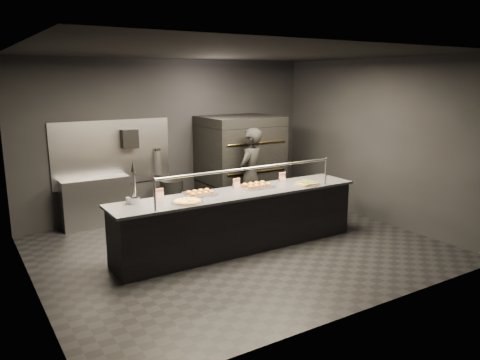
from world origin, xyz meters
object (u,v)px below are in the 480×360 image
(service_counter, at_px, (239,220))
(slider_tray_a, at_px, (200,193))
(square_pizza, at_px, (306,183))
(trash_bin, at_px, (172,199))
(pizza_oven, at_px, (240,163))
(round_pizza, at_px, (187,201))
(worker, at_px, (250,176))
(fire_extinguisher, at_px, (158,162))
(prep_shelf, at_px, (96,202))
(towel_dispenser, at_px, (129,139))
(beer_tap, at_px, (134,191))
(slider_tray_b, at_px, (257,186))

(service_counter, distance_m, slider_tray_a, 0.79)
(slider_tray_a, height_order, square_pizza, slider_tray_a)
(slider_tray_a, distance_m, trash_bin, 2.10)
(pizza_oven, bearing_deg, round_pizza, -136.48)
(worker, bearing_deg, fire_extinguisher, -77.67)
(prep_shelf, height_order, towel_dispenser, towel_dispenser)
(pizza_oven, relative_size, towel_dispenser, 5.46)
(round_pizza, bearing_deg, prep_shelf, 104.56)
(slider_tray_a, distance_m, worker, 1.74)
(fire_extinguisher, bearing_deg, service_counter, -81.70)
(square_pizza, bearing_deg, pizza_oven, 90.54)
(trash_bin, bearing_deg, worker, -44.92)
(beer_tap, height_order, round_pizza, beer_tap)
(fire_extinguisher, xyz_separation_m, square_pizza, (1.57, -2.55, -0.12))
(fire_extinguisher, relative_size, square_pizza, 1.19)
(fire_extinguisher, bearing_deg, slider_tray_b, -71.88)
(fire_extinguisher, relative_size, trash_bin, 0.69)
(worker, bearing_deg, pizza_oven, -140.14)
(prep_shelf, height_order, slider_tray_a, slider_tray_a)
(towel_dispenser, bearing_deg, fire_extinguisher, 1.04)
(slider_tray_a, bearing_deg, fire_extinguisher, 83.65)
(service_counter, xyz_separation_m, square_pizza, (1.22, -0.15, 0.47))
(towel_dispenser, height_order, worker, worker)
(towel_dispenser, xyz_separation_m, trash_bin, (0.70, -0.26, -1.18))
(towel_dispenser, height_order, round_pizza, towel_dispenser)
(towel_dispenser, distance_m, beer_tap, 2.35)
(prep_shelf, bearing_deg, service_counter, -55.41)
(beer_tap, height_order, square_pizza, beer_tap)
(slider_tray_a, xyz_separation_m, trash_bin, (0.40, 1.98, -0.58))
(pizza_oven, xyz_separation_m, slider_tray_a, (-1.80, -1.75, -0.02))
(round_pizza, height_order, square_pizza, square_pizza)
(towel_dispenser, xyz_separation_m, slider_tray_a, (0.30, -2.24, -0.60))
(prep_shelf, distance_m, slider_tray_b, 3.02)
(pizza_oven, xyz_separation_m, round_pizza, (-2.16, -2.05, -0.03))
(beer_tap, bearing_deg, towel_dispenser, 72.08)
(towel_dispenser, relative_size, slider_tray_b, 0.63)
(prep_shelf, bearing_deg, towel_dispenser, 5.71)
(service_counter, distance_m, beer_tap, 1.74)
(pizza_oven, distance_m, fire_extinguisher, 1.63)
(slider_tray_b, relative_size, worker, 0.31)
(beer_tap, height_order, slider_tray_a, beer_tap)
(pizza_oven, distance_m, square_pizza, 2.05)
(trash_bin, bearing_deg, slider_tray_a, -101.42)
(beer_tap, relative_size, slider_tray_a, 1.15)
(slider_tray_b, distance_m, square_pizza, 0.86)
(towel_dispenser, bearing_deg, pizza_oven, -13.14)
(pizza_oven, distance_m, prep_shelf, 2.88)
(pizza_oven, bearing_deg, fire_extinguisher, 162.11)
(service_counter, relative_size, square_pizza, 9.68)
(service_counter, bearing_deg, round_pizza, -171.14)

